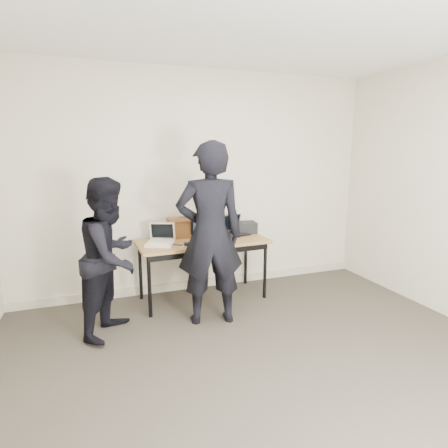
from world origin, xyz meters
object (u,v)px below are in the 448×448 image
laptop_center (207,235)px  person_typist (210,234)px  leather_satchel (183,227)px  person_observer (111,257)px  equipment_box (246,227)px  laptop_beige (161,240)px  desk (203,245)px  laptop_right (233,230)px

laptop_center → person_typist: 0.60m
leather_satchel → person_observer: size_ratio=0.24×
equipment_box → person_observer: (-1.69, -0.67, -0.03)m
laptop_beige → person_observer: bearing=-117.5°
leather_satchel → equipment_box: bearing=-3.5°
desk → person_typist: person_typist is taller
laptop_right → equipment_box: 0.19m
laptop_beige → laptop_center: laptop_center is taller
laptop_right → person_typist: 0.94m
leather_satchel → person_typist: (0.08, -0.81, 0.08)m
laptop_right → equipment_box: laptop_right is taller
laptop_beige → leather_satchel: size_ratio=1.04×
laptop_beige → leather_satchel: leather_satchel is taller
person_typist → equipment_box: bearing=-124.9°
equipment_box → leather_satchel: bearing=177.5°
laptop_right → person_observer: (-1.50, -0.66, -0.01)m
person_typist → leather_satchel: bearing=-75.8°
desk → person_typist: (-0.10, -0.58, 0.26)m
laptop_beige → laptop_center: (0.55, 0.01, 0.02)m
laptop_center → equipment_box: 0.61m
person_typist → person_observer: size_ratio=1.22×
desk → laptop_beige: 0.51m
person_typist → person_observer: person_typist is taller
desk → laptop_beige: bearing=-179.7°
laptop_beige → equipment_box: laptop_beige is taller
laptop_right → person_typist: size_ratio=0.20×
laptop_center → laptop_right: 0.43m
leather_satchel → person_observer: (-0.88, -0.71, -0.09)m
desk → person_observer: (-1.06, -0.48, 0.10)m
equipment_box → person_observer: bearing=-158.3°
leather_satchel → equipment_box: size_ratio=1.51×
desk → person_typist: size_ratio=0.83×
laptop_beige → person_typist: person_typist is taller
desk → laptop_right: 0.49m
leather_satchel → person_typist: person_typist is taller
person_observer → laptop_right: bearing=-34.4°
leather_satchel → laptop_center: bearing=-46.8°
laptop_beige → leather_satchel: bearing=61.9°
desk → equipment_box: equipment_box is taller
desk → laptop_center: 0.13m
laptop_beige → laptop_right: bearing=35.6°
laptop_center → person_observer: (-1.11, -0.47, -0.02)m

